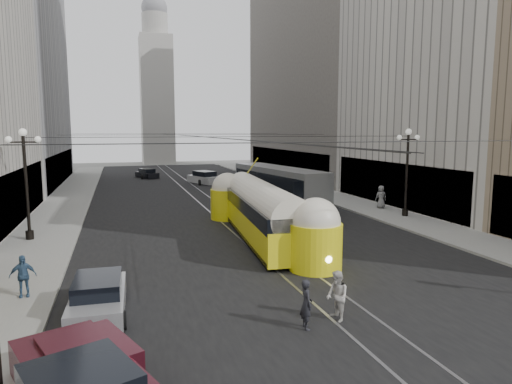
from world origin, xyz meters
TOP-DOWN VIEW (x-y plane):
  - ground at (0.00, 0.00)m, footprint 170.00×170.00m
  - road at (0.00, 32.50)m, footprint 20.00×85.00m
  - sidewalk_left at (-12.00, 36.00)m, footprint 4.00×72.00m
  - sidewalk_right at (12.00, 36.00)m, footprint 4.00×72.00m
  - rail_left at (-0.75, 32.50)m, footprint 0.12×85.00m
  - rail_right at (0.75, 32.50)m, footprint 0.12×85.00m
  - building_right_far at (20.00, 48.00)m, footprint 12.60×32.60m
  - distant_tower at (0.00, 80.00)m, footprint 6.00×6.00m
  - lamppost_left_mid at (-12.60, 18.00)m, footprint 1.86×0.44m
  - lamppost_right_mid at (12.60, 18.00)m, footprint 1.86×0.44m
  - catenary at (0.12, 31.49)m, footprint 25.00×72.00m
  - streetcar at (0.50, 14.83)m, footprint 3.55×15.62m
  - city_bus at (5.76, 26.61)m, footprint 4.61×13.00m
  - sedan_silver at (-8.37, 5.67)m, footprint 1.92×4.36m
  - sedan_white_far at (2.37, 43.67)m, footprint 3.73×5.23m
  - sedan_dark_far at (-3.88, 52.47)m, footprint 3.02×4.34m
  - pedestrian_crossing_a at (-1.86, 2.55)m, footprint 0.45×0.64m
  - pedestrian_crossing_b at (-0.61, 2.84)m, footprint 0.66×0.84m
  - pedestrian_sidewalk_right at (12.72, 21.46)m, footprint 0.98×0.70m
  - pedestrian_sidewalk_left at (-11.14, 7.96)m, footprint 0.99×0.63m

SIDE VIEW (x-z plane):
  - ground at x=0.00m, z-range 0.00..0.00m
  - road at x=0.00m, z-range -0.01..0.01m
  - rail_left at x=-0.75m, z-range -0.02..0.02m
  - rail_right at x=0.75m, z-range -0.02..0.02m
  - sidewalk_left at x=-12.00m, z-range 0.00..0.15m
  - sidewalk_right at x=12.00m, z-range 0.00..0.15m
  - sedan_dark_far at x=-3.88m, z-range -0.06..1.21m
  - sedan_silver at x=-8.37m, z-range -0.06..1.29m
  - sedan_white_far at x=2.37m, z-range -0.07..1.46m
  - pedestrian_crossing_a at x=-1.86m, z-range 0.00..1.66m
  - pedestrian_crossing_b at x=-0.61m, z-range 0.00..1.72m
  - pedestrian_sidewalk_left at x=-11.14m, z-range 0.15..1.76m
  - pedestrian_sidewalk_right at x=12.72m, z-range 0.15..1.99m
  - streetcar at x=0.50m, z-range -0.04..3.38m
  - city_bus at x=5.76m, z-range 0.15..3.38m
  - lamppost_left_mid at x=-12.60m, z-range 0.56..6.93m
  - lamppost_right_mid at x=12.60m, z-range 0.56..6.93m
  - catenary at x=0.12m, z-range 5.77..6.00m
  - distant_tower at x=0.00m, z-range -0.71..30.65m
  - building_right_far at x=20.00m, z-range 0.01..32.61m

